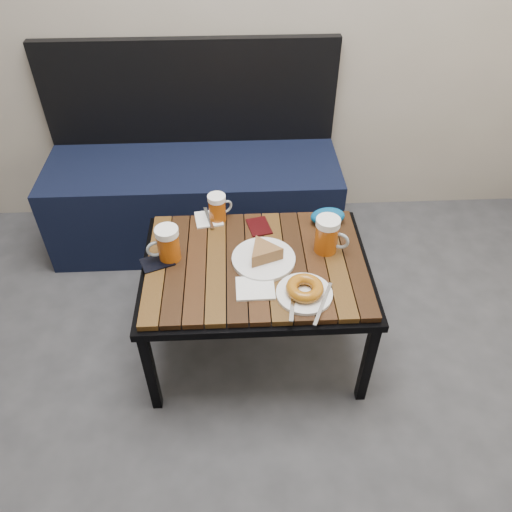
{
  "coord_description": "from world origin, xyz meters",
  "views": [
    {
      "loc": [
        0.16,
        -0.33,
        1.71
      ],
      "look_at": [
        0.22,
        1.01,
        0.5
      ],
      "focal_mm": 35.0,
      "sensor_mm": 36.0,
      "label": 1
    }
  ],
  "objects_px": {
    "plate_pie": "(264,255)",
    "plate_bagel": "(305,291)",
    "passport_burgundy": "(259,226)",
    "knit_pouch": "(328,216)",
    "passport_navy": "(157,262)",
    "beer_mug_centre": "(218,208)",
    "beer_mug_right": "(327,235)",
    "beer_mug_left": "(168,244)",
    "bench": "(195,192)",
    "cafe_table": "(256,270)"
  },
  "relations": [
    {
      "from": "plate_pie",
      "to": "plate_bagel",
      "type": "height_order",
      "value": "plate_pie"
    },
    {
      "from": "plate_bagel",
      "to": "passport_burgundy",
      "type": "xyz_separation_m",
      "value": [
        -0.13,
        0.38,
        -0.02
      ]
    },
    {
      "from": "plate_pie",
      "to": "knit_pouch",
      "type": "distance_m",
      "value": 0.34
    },
    {
      "from": "passport_navy",
      "to": "passport_burgundy",
      "type": "distance_m",
      "value": 0.43
    },
    {
      "from": "beer_mug_centre",
      "to": "beer_mug_right",
      "type": "xyz_separation_m",
      "value": [
        0.4,
        -0.21,
        0.01
      ]
    },
    {
      "from": "beer_mug_right",
      "to": "plate_pie",
      "type": "relative_size",
      "value": 0.61
    },
    {
      "from": "beer_mug_left",
      "to": "knit_pouch",
      "type": "distance_m",
      "value": 0.64
    },
    {
      "from": "bench",
      "to": "beer_mug_right",
      "type": "height_order",
      "value": "bench"
    },
    {
      "from": "cafe_table",
      "to": "plate_pie",
      "type": "distance_m",
      "value": 0.08
    },
    {
      "from": "beer_mug_right",
      "to": "knit_pouch",
      "type": "height_order",
      "value": "beer_mug_right"
    },
    {
      "from": "cafe_table",
      "to": "bench",
      "type": "bearing_deg",
      "value": 109.79
    },
    {
      "from": "knit_pouch",
      "to": "beer_mug_right",
      "type": "bearing_deg",
      "value": -100.44
    },
    {
      "from": "beer_mug_right",
      "to": "cafe_table",
      "type": "bearing_deg",
      "value": -145.05
    },
    {
      "from": "plate_pie",
      "to": "passport_navy",
      "type": "bearing_deg",
      "value": 178.99
    },
    {
      "from": "passport_navy",
      "to": "knit_pouch",
      "type": "xyz_separation_m",
      "value": [
        0.66,
        0.21,
        0.03
      ]
    },
    {
      "from": "plate_pie",
      "to": "passport_burgundy",
      "type": "height_order",
      "value": "plate_pie"
    },
    {
      "from": "beer_mug_left",
      "to": "beer_mug_centre",
      "type": "xyz_separation_m",
      "value": [
        0.18,
        0.23,
        -0.01
      ]
    },
    {
      "from": "beer_mug_centre",
      "to": "plate_pie",
      "type": "bearing_deg",
      "value": -87.57
    },
    {
      "from": "cafe_table",
      "to": "plate_bagel",
      "type": "relative_size",
      "value": 3.41
    },
    {
      "from": "plate_bagel",
      "to": "knit_pouch",
      "type": "distance_m",
      "value": 0.42
    },
    {
      "from": "beer_mug_left",
      "to": "passport_navy",
      "type": "distance_m",
      "value": 0.08
    },
    {
      "from": "bench",
      "to": "passport_navy",
      "type": "distance_m",
      "value": 0.77
    },
    {
      "from": "plate_pie",
      "to": "bench",
      "type": "bearing_deg",
      "value": 111.78
    },
    {
      "from": "plate_pie",
      "to": "knit_pouch",
      "type": "relative_size",
      "value": 1.69
    },
    {
      "from": "beer_mug_right",
      "to": "passport_navy",
      "type": "distance_m",
      "value": 0.63
    },
    {
      "from": "bench",
      "to": "beer_mug_right",
      "type": "distance_m",
      "value": 0.92
    },
    {
      "from": "cafe_table",
      "to": "passport_burgundy",
      "type": "height_order",
      "value": "passport_burgundy"
    },
    {
      "from": "cafe_table",
      "to": "plate_pie",
      "type": "xyz_separation_m",
      "value": [
        0.03,
        0.0,
        0.07
      ]
    },
    {
      "from": "cafe_table",
      "to": "knit_pouch",
      "type": "relative_size",
      "value": 6.1
    },
    {
      "from": "bench",
      "to": "passport_navy",
      "type": "height_order",
      "value": "bench"
    },
    {
      "from": "beer_mug_left",
      "to": "beer_mug_right",
      "type": "xyz_separation_m",
      "value": [
        0.58,
        0.02,
        0.0
      ]
    },
    {
      "from": "plate_bagel",
      "to": "cafe_table",
      "type": "bearing_deg",
      "value": 131.61
    },
    {
      "from": "beer_mug_centre",
      "to": "plate_bagel",
      "type": "xyz_separation_m",
      "value": [
        0.3,
        -0.44,
        -0.04
      ]
    },
    {
      "from": "beer_mug_left",
      "to": "passport_navy",
      "type": "height_order",
      "value": "beer_mug_left"
    },
    {
      "from": "beer_mug_left",
      "to": "knit_pouch",
      "type": "relative_size",
      "value": 0.99
    },
    {
      "from": "beer_mug_right",
      "to": "passport_burgundy",
      "type": "bearing_deg",
      "value": 172.06
    },
    {
      "from": "plate_bagel",
      "to": "passport_navy",
      "type": "height_order",
      "value": "plate_bagel"
    },
    {
      "from": "passport_navy",
      "to": "beer_mug_centre",
      "type": "bearing_deg",
      "value": 116.38
    },
    {
      "from": "plate_bagel",
      "to": "passport_burgundy",
      "type": "distance_m",
      "value": 0.4
    },
    {
      "from": "bench",
      "to": "beer_mug_right",
      "type": "bearing_deg",
      "value": -52.51
    },
    {
      "from": "beer_mug_centre",
      "to": "plate_bagel",
      "type": "relative_size",
      "value": 0.47
    },
    {
      "from": "beer_mug_right",
      "to": "plate_pie",
      "type": "bearing_deg",
      "value": -144.89
    },
    {
      "from": "beer_mug_right",
      "to": "passport_burgundy",
      "type": "xyz_separation_m",
      "value": [
        -0.24,
        0.15,
        -0.07
      ]
    },
    {
      "from": "beer_mug_left",
      "to": "beer_mug_centre",
      "type": "distance_m",
      "value": 0.29
    },
    {
      "from": "cafe_table",
      "to": "knit_pouch",
      "type": "bearing_deg",
      "value": 36.55
    },
    {
      "from": "beer_mug_centre",
      "to": "passport_navy",
      "type": "height_order",
      "value": "beer_mug_centre"
    },
    {
      "from": "beer_mug_right",
      "to": "plate_bagel",
      "type": "xyz_separation_m",
      "value": [
        -0.11,
        -0.23,
        -0.05
      ]
    },
    {
      "from": "beer_mug_left",
      "to": "plate_bagel",
      "type": "xyz_separation_m",
      "value": [
        0.47,
        -0.21,
        -0.05
      ]
    },
    {
      "from": "plate_bagel",
      "to": "passport_navy",
      "type": "relative_size",
      "value": 2.16
    },
    {
      "from": "beer_mug_centre",
      "to": "passport_burgundy",
      "type": "bearing_deg",
      "value": -50.81
    }
  ]
}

